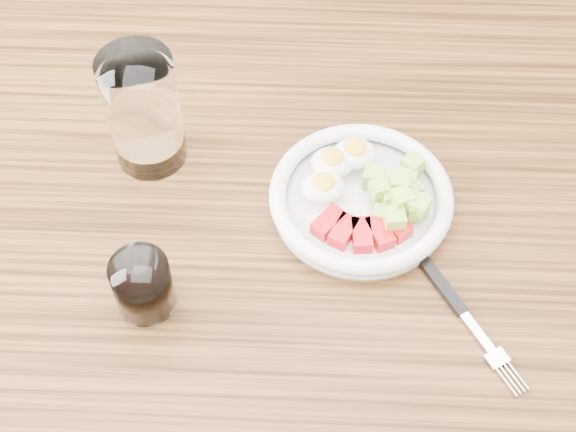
% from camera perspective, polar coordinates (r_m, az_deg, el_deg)
% --- Properties ---
extents(dining_table, '(1.50, 0.90, 0.77)m').
position_cam_1_polar(dining_table, '(1.05, 0.52, -4.54)').
color(dining_table, brown).
rests_on(dining_table, ground).
extents(bowl, '(0.23, 0.23, 0.06)m').
position_cam_1_polar(bowl, '(0.98, 5.25, 1.43)').
color(bowl, white).
rests_on(bowl, dining_table).
extents(fork, '(0.12, 0.19, 0.01)m').
position_cam_1_polar(fork, '(0.94, 11.57, -5.79)').
color(fork, black).
rests_on(fork, dining_table).
extents(water_glass, '(0.09, 0.09, 0.16)m').
position_cam_1_polar(water_glass, '(1.00, -10.25, 7.34)').
color(water_glass, white).
rests_on(water_glass, dining_table).
extents(coffee_glass, '(0.07, 0.07, 0.08)m').
position_cam_1_polar(coffee_glass, '(0.90, -10.28, -4.89)').
color(coffee_glass, white).
rests_on(coffee_glass, dining_table).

